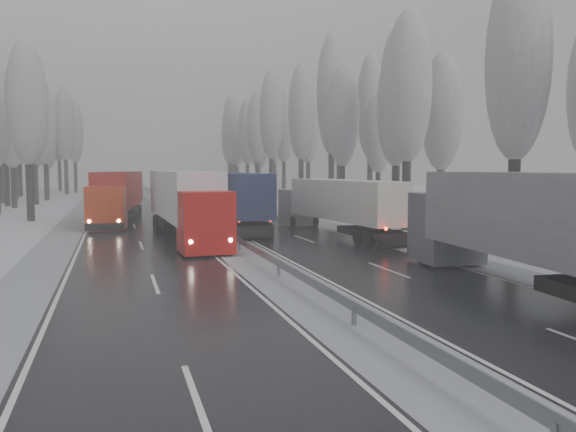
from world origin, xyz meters
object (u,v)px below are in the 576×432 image
truck_grey_tarp (536,224)px  truck_cream_box (336,203)px  truck_blue_box (238,197)px  truck_red_white (185,200)px  box_truck_distant (178,189)px  truck_red_red (118,193)px

truck_grey_tarp → truck_cream_box: size_ratio=1.16×
truck_grey_tarp → truck_blue_box: 25.86m
truck_cream_box → truck_red_white: truck_red_white is taller
box_truck_distant → truck_red_red: truck_red_red is taller
truck_grey_tarp → truck_cream_box: (-0.06, 19.37, -0.37)m
truck_grey_tarp → truck_red_red: truck_grey_tarp is taller
truck_cream_box → truck_red_red: size_ratio=0.89×
truck_red_white → truck_grey_tarp: bearing=-64.5°
truck_cream_box → truck_grey_tarp: bearing=-95.5°
truck_blue_box → box_truck_distant: size_ratio=2.47×
box_truck_distant → truck_grey_tarp: bearing=-86.5°
truck_cream_box → truck_red_white: 10.43m
truck_grey_tarp → truck_blue_box: (-5.87, 25.19, -0.11)m
truck_grey_tarp → truck_blue_box: bearing=107.8°
truck_grey_tarp → truck_red_red: (-14.60, 33.37, -0.08)m
truck_grey_tarp → truck_red_white: bearing=122.4°
box_truck_distant → truck_red_red: bearing=-102.8°
truck_blue_box → truck_red_white: truck_red_white is taller
truck_grey_tarp → truck_red_red: bearing=118.4°
truck_cream_box → truck_blue_box: bearing=129.3°
truck_blue_box → truck_cream_box: bearing=-41.1°
truck_blue_box → box_truck_distant: truck_blue_box is taller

